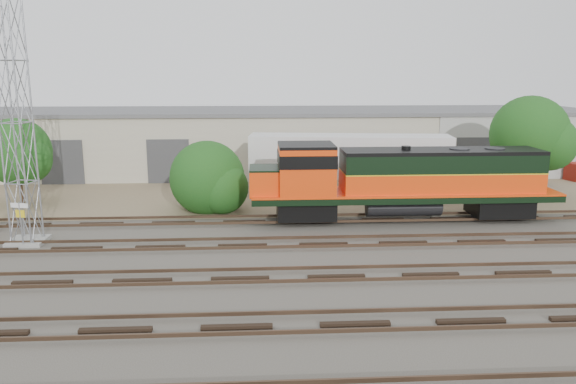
{
  "coord_description": "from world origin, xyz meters",
  "views": [
    {
      "loc": [
        0.72,
        -24.97,
        8.44
      ],
      "look_at": [
        2.38,
        4.0,
        2.2
      ],
      "focal_mm": 35.0,
      "sensor_mm": 36.0,
      "label": 1
    }
  ],
  "objects": [
    {
      "name": "signal_tower",
      "position": [
        -10.79,
        2.77,
        5.79
      ],
      "size": [
        1.75,
        1.75,
        11.88
      ],
      "rotation": [
        0.0,
        0.0,
        -0.21
      ],
      "color": "gray",
      "rests_on": "ground"
    },
    {
      "name": "tree_east",
      "position": [
        19.14,
        11.09,
        4.22
      ],
      "size": [
        5.38,
        5.12,
        6.92
      ],
      "color": "#382619",
      "rests_on": "ground"
    },
    {
      "name": "semi_trailer",
      "position": [
        7.45,
        12.86,
        2.64
      ],
      "size": [
        13.88,
        4.38,
        4.2
      ],
      "rotation": [
        0.0,
        0.0,
        -0.12
      ],
      "color": "silver",
      "rests_on": "ground"
    },
    {
      "name": "tree_west",
      "position": [
        -14.29,
        11.25,
        3.34
      ],
      "size": [
        4.48,
        4.27,
        5.59
      ],
      "color": "#382619",
      "rests_on": "ground"
    },
    {
      "name": "warehouse",
      "position": [
        0.04,
        22.98,
        2.65
      ],
      "size": [
        58.4,
        10.4,
        5.3
      ],
      "color": "#BBB69C",
      "rests_on": "ground"
    },
    {
      "name": "dirt_strip",
      "position": [
        0.0,
        15.0,
        0.01
      ],
      "size": [
        80.0,
        16.0,
        0.02
      ],
      "primitive_type": "cube",
      "color": "#726047",
      "rests_on": "ground"
    },
    {
      "name": "dumpster_blue",
      "position": [
        21.66,
        15.84,
        0.75
      ],
      "size": [
        2.08,
        2.03,
        1.5
      ],
      "primitive_type": "cube",
      "rotation": [
        0.0,
        0.0,
        0.43
      ],
      "color": "navy",
      "rests_on": "ground"
    },
    {
      "name": "locomotive",
      "position": [
        8.85,
        6.0,
        2.42
      ],
      "size": [
        17.56,
        3.08,
        4.22
      ],
      "color": "black",
      "rests_on": "tracks"
    },
    {
      "name": "tracks",
      "position": [
        0.0,
        -3.0,
        0.08
      ],
      "size": [
        80.0,
        20.4,
        0.28
      ],
      "color": "black",
      "rests_on": "ground"
    },
    {
      "name": "ground",
      "position": [
        0.0,
        0.0,
        0.0
      ],
      "size": [
        140.0,
        140.0,
        0.0
      ],
      "primitive_type": "plane",
      "color": "#47423A",
      "rests_on": "ground"
    },
    {
      "name": "sign_post",
      "position": [
        -10.72,
        2.01,
        1.6
      ],
      "size": [
        0.91,
        0.27,
        2.28
      ],
      "color": "gray",
      "rests_on": "ground"
    },
    {
      "name": "tree_mid",
      "position": [
        -2.07,
        8.94,
        1.91
      ],
      "size": [
        4.84,
        4.61,
        4.61
      ],
      "color": "#382619",
      "rests_on": "ground"
    }
  ]
}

